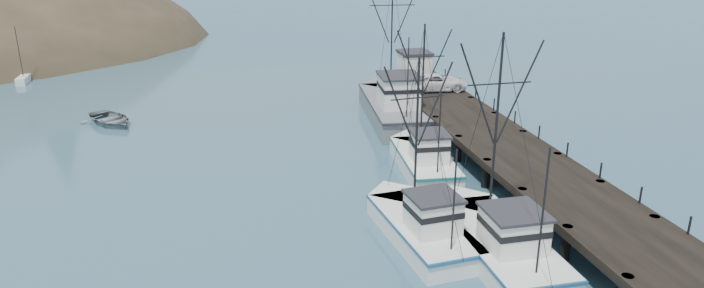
# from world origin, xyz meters

# --- Properties ---
(pier) EXTENTS (6.00, 44.00, 2.00)m
(pier) POSITION_xyz_m (14.00, 16.00, 1.69)
(pier) COLOR black
(pier) RESTS_ON ground
(trawler_near) EXTENTS (3.96, 12.01, 12.13)m
(trawler_near) POSITION_xyz_m (8.22, 2.53, 0.82)
(trawler_near) COLOR white
(trawler_near) RESTS_ON ground
(trawler_mid) EXTENTS (4.43, 10.66, 10.60)m
(trawler_mid) POSITION_xyz_m (4.74, 5.01, 0.82)
(trawler_mid) COLOR white
(trawler_mid) RESTS_ON ground
(trawler_far) EXTENTS (4.02, 10.39, 10.73)m
(trawler_far) POSITION_xyz_m (8.32, 14.93, 0.82)
(trawler_far) COLOR white
(trawler_far) RESTS_ON ground
(work_vessel) EXTENTS (5.87, 15.73, 13.10)m
(work_vessel) POSITION_xyz_m (9.76, 27.45, 1.23)
(work_vessel) COLOR slate
(work_vessel) RESTS_ON ground
(pier_shed) EXTENTS (3.00, 3.20, 2.80)m
(pier_shed) POSITION_xyz_m (13.82, 34.00, 3.42)
(pier_shed) COLOR silver
(pier_shed) RESTS_ON pier
(pickup_truck) EXTENTS (5.96, 3.23, 1.59)m
(pickup_truck) POSITION_xyz_m (14.46, 29.01, 2.79)
(pickup_truck) COLOR silver
(pickup_truck) RESTS_ON pier
(motorboat) EXTENTS (6.49, 7.00, 1.18)m
(motorboat) POSITION_xyz_m (-15.21, 31.53, 0.00)
(motorboat) COLOR slate
(motorboat) RESTS_ON ground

